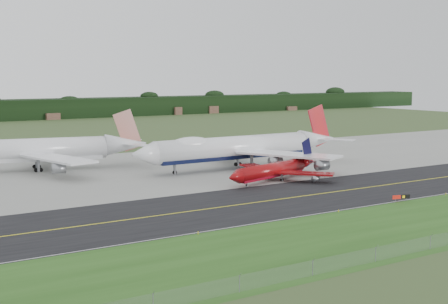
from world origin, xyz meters
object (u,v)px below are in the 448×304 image
jet_ba_747 (240,147)px  jet_red_737 (276,170)px  taxiway_sign (401,197)px  jet_star_tail (36,151)px

jet_ba_747 → jet_red_737: (-4.13, -22.41, -3.32)m
jet_red_737 → taxiway_sign: bearing=-80.3°
jet_ba_747 → jet_star_tail: jet_ba_747 is taller
jet_red_737 → jet_star_tail: jet_star_tail is taller
jet_ba_747 → taxiway_sign: 59.10m
jet_star_tail → taxiway_sign: bearing=-58.2°
jet_red_737 → jet_star_tail: 69.01m
jet_ba_747 → taxiway_sign: bearing=-88.0°
jet_red_737 → jet_star_tail: size_ratio=0.56×
jet_red_737 → taxiway_sign: jet_red_737 is taller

